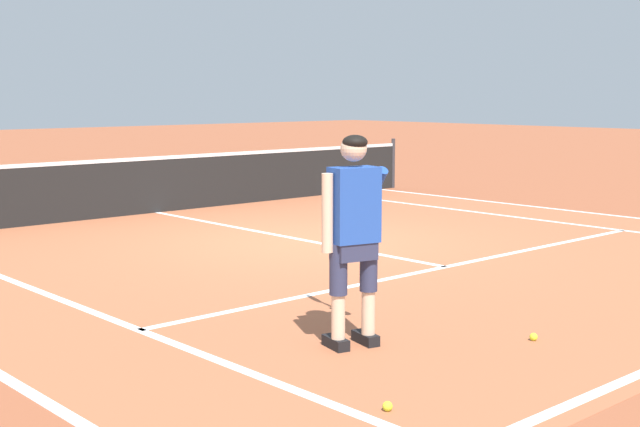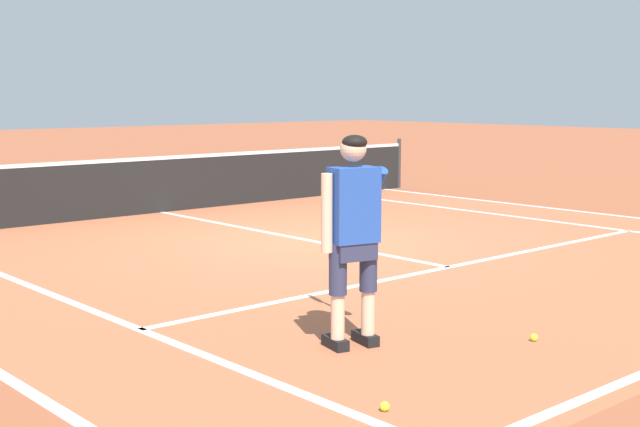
{
  "view_description": "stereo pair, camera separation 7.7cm",
  "coord_description": "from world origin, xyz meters",
  "views": [
    {
      "loc": [
        -7.84,
        -8.89,
        2.03
      ],
      "look_at": [
        -3.09,
        -3.65,
        1.05
      ],
      "focal_mm": 48.65,
      "sensor_mm": 36.0,
      "label": 1
    },
    {
      "loc": [
        -7.79,
        -8.94,
        2.03
      ],
      "look_at": [
        -3.09,
        -3.65,
        1.05
      ],
      "focal_mm": 48.65,
      "sensor_mm": 36.0,
      "label": 2
    }
  ],
  "objects": [
    {
      "name": "tennis_player",
      "position": [
        -3.08,
        -4.02,
        0.99
      ],
      "size": [
        0.84,
        1.05,
        1.71
      ],
      "color": "black",
      "rests_on": "ground"
    },
    {
      "name": "line_singles_right",
      "position": [
        4.12,
        -1.0,
        0.0
      ],
      "size": [
        0.1,
        9.9,
        0.01
      ],
      "primitive_type": "cube",
      "color": "white",
      "rests_on": "ground"
    },
    {
      "name": "ground_plane",
      "position": [
        0.0,
        0.0,
        0.0
      ],
      "size": [
        80.0,
        80.0,
        0.0
      ],
      "primitive_type": "plane",
      "color": "#9E5133"
    },
    {
      "name": "tennis_ball_by_baseline",
      "position": [
        -3.92,
        -5.22,
        0.03
      ],
      "size": [
        0.07,
        0.07,
        0.07
      ],
      "primitive_type": "sphere",
      "color": "#CCE02D",
      "rests_on": "ground"
    },
    {
      "name": "tennis_ball_near_feet",
      "position": [
        -1.86,
        -4.92,
        0.03
      ],
      "size": [
        0.07,
        0.07,
        0.07
      ],
      "primitive_type": "sphere",
      "color": "#CCE02D",
      "rests_on": "ground"
    },
    {
      "name": "court_inner_surface",
      "position": [
        0.0,
        -1.0,
        0.0
      ],
      "size": [
        10.98,
        10.3,
        0.0
      ],
      "primitive_type": "cube",
      "color": "#B2603D",
      "rests_on": "ground"
    },
    {
      "name": "tennis_net",
      "position": [
        0.0,
        3.95,
        0.5
      ],
      "size": [
        11.96,
        0.08,
        1.07
      ],
      "color": "#333338",
      "rests_on": "ground"
    },
    {
      "name": "line_doubles_right",
      "position": [
        5.49,
        -1.0,
        0.0
      ],
      "size": [
        0.1,
        9.9,
        0.01
      ],
      "primitive_type": "cube",
      "color": "white",
      "rests_on": "ground"
    },
    {
      "name": "line_centre_service",
      "position": [
        0.0,
        0.75,
        0.0
      ],
      "size": [
        0.1,
        6.4,
        0.01
      ],
      "primitive_type": "cube",
      "color": "white",
      "rests_on": "ground"
    },
    {
      "name": "line_singles_left",
      "position": [
        -4.12,
        -1.0,
        0.0
      ],
      "size": [
        0.1,
        9.9,
        0.01
      ],
      "primitive_type": "cube",
      "color": "white",
      "rests_on": "ground"
    },
    {
      "name": "line_service",
      "position": [
        0.0,
        -2.45,
        0.0
      ],
      "size": [
        8.23,
        0.1,
        0.01
      ],
      "primitive_type": "cube",
      "color": "white",
      "rests_on": "ground"
    }
  ]
}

